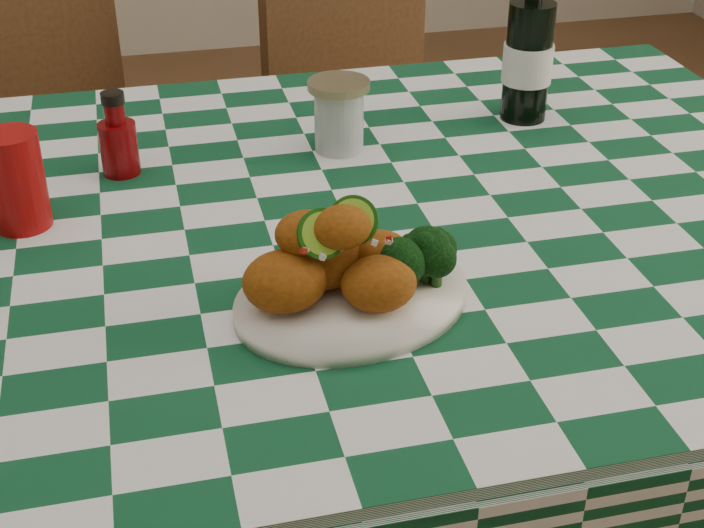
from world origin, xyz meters
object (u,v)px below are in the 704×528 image
object	(u,v)px
ketchup_bottle	(117,134)
wooden_chair_right	(388,185)
wooden_chair_left	(79,201)
fried_chicken_pile	(340,251)
plate	(352,299)
red_tumbler	(16,181)
beer_bottle	(530,40)
dining_table	(277,451)
mason_jar	(339,116)

from	to	relation	value
ketchup_bottle	wooden_chair_right	xyz separation A→B (m)	(0.55, 0.56, -0.41)
wooden_chair_left	fried_chicken_pile	bearing A→B (deg)	-96.10
plate	red_tumbler	bearing A→B (deg)	142.45
ketchup_bottle	wooden_chair_left	bearing A→B (deg)	100.24
fried_chicken_pile	beer_bottle	distance (m)	0.61
dining_table	mason_jar	distance (m)	0.51
fried_chicken_pile	wooden_chair_left	bearing A→B (deg)	108.37
red_tumbler	wooden_chair_left	xyz separation A→B (m)	(0.02, 0.71, -0.39)
plate	red_tumbler	xyz separation A→B (m)	(-0.36, 0.28, 0.05)
red_tumbler	ketchup_bottle	bearing A→B (deg)	44.66
wooden_chair_left	wooden_chair_right	size ratio (longest dim) A/B	1.06
dining_table	wooden_chair_left	world-z (taller)	wooden_chair_left
plate	wooden_chair_right	size ratio (longest dim) A/B	0.32
dining_table	red_tumbler	size ratio (longest dim) A/B	13.16
mason_jar	plate	bearing A→B (deg)	-100.87
mason_jar	wooden_chair_right	xyz separation A→B (m)	(0.23, 0.55, -0.41)
dining_table	fried_chicken_pile	world-z (taller)	fried_chicken_pile
dining_table	beer_bottle	size ratio (longest dim) A/B	6.55
dining_table	fried_chicken_pile	size ratio (longest dim) A/B	9.68
mason_jar	wooden_chair_left	bearing A→B (deg)	126.09
wooden_chair_right	plate	bearing A→B (deg)	-125.73
wooden_chair_left	wooden_chair_right	bearing A→B (deg)	-26.56
beer_bottle	mason_jar	bearing A→B (deg)	-170.95
dining_table	beer_bottle	distance (m)	0.73
ketchup_bottle	beer_bottle	xyz separation A→B (m)	(0.62, 0.06, 0.07)
fried_chicken_pile	beer_bottle	xyz separation A→B (m)	(0.40, 0.46, 0.05)
fried_chicken_pile	wooden_chair_right	world-z (taller)	fried_chicken_pile
plate	fried_chicken_pile	bearing A→B (deg)	180.00
mason_jar	wooden_chair_right	bearing A→B (deg)	67.22
plate	ketchup_bottle	distance (m)	0.47
red_tumbler	ketchup_bottle	distance (m)	0.18
plate	wooden_chair_left	xyz separation A→B (m)	(-0.34, 0.99, -0.34)
beer_bottle	dining_table	bearing A→B (deg)	-151.84
plate	ketchup_bottle	xyz separation A→B (m)	(-0.24, 0.40, 0.05)
red_tumbler	beer_bottle	world-z (taller)	beer_bottle
dining_table	wooden_chair_left	bearing A→B (deg)	109.88
red_tumbler	beer_bottle	size ratio (longest dim) A/B	0.50
red_tumbler	wooden_chair_right	bearing A→B (deg)	45.42
wooden_chair_left	plate	bearing A→B (deg)	-95.41
plate	beer_bottle	distance (m)	0.61
plate	beer_bottle	bearing A→B (deg)	49.90
dining_table	mason_jar	xyz separation A→B (m)	(0.14, 0.19, 0.45)
fried_chicken_pile	red_tumbler	xyz separation A→B (m)	(-0.35, 0.28, -0.01)
fried_chicken_pile	mason_jar	size ratio (longest dim) A/B	1.62
dining_table	ketchup_bottle	distance (m)	0.52
plate	wooden_chair_right	xyz separation A→B (m)	(0.31, 0.96, -0.36)
fried_chicken_pile	ketchup_bottle	xyz separation A→B (m)	(-0.22, 0.40, -0.01)
ketchup_bottle	mason_jar	distance (m)	0.31
beer_bottle	ketchup_bottle	bearing A→B (deg)	-174.95
plate	ketchup_bottle	size ratio (longest dim) A/B	2.28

